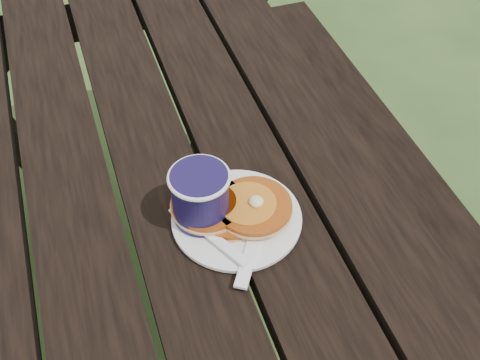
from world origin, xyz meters
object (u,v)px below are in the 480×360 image
object	(u,v)px
plate	(237,219)
pancake_stack	(232,207)
picnic_table	(175,291)
coffee_cup	(200,196)

from	to	relation	value
plate	pancake_stack	bearing A→B (deg)	108.45
picnic_table	pancake_stack	size ratio (longest dim) A/B	9.69
plate	coffee_cup	distance (m)	0.08
picnic_table	coffee_cup	xyz separation A→B (m)	(0.04, -0.13, 0.44)
plate	picnic_table	bearing A→B (deg)	121.59
plate	pancake_stack	size ratio (longest dim) A/B	1.09
coffee_cup	picnic_table	bearing A→B (deg)	107.37
picnic_table	coffee_cup	world-z (taller)	coffee_cup
coffee_cup	plate	bearing A→B (deg)	-20.52
picnic_table	plate	size ratio (longest dim) A/B	8.93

